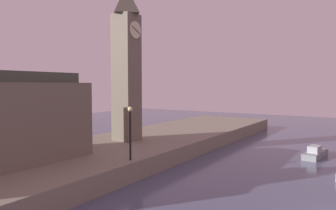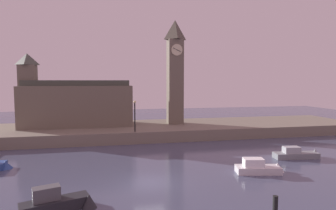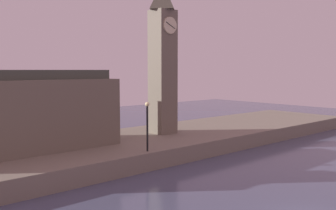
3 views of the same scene
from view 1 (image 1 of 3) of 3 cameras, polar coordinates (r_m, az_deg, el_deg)
far_embankment at (r=28.43m, az=-15.24°, el=-9.59°), size 70.00×12.00×1.50m
clock_tower at (r=33.16m, az=-7.37°, el=7.70°), size 2.44×2.48×15.63m
streetlamp at (r=24.38m, az=-6.70°, el=-3.88°), size 0.36×0.36×4.04m
boat_cruiser_grey at (r=35.95m, az=24.71°, el=-7.61°), size 5.29×1.86×1.48m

